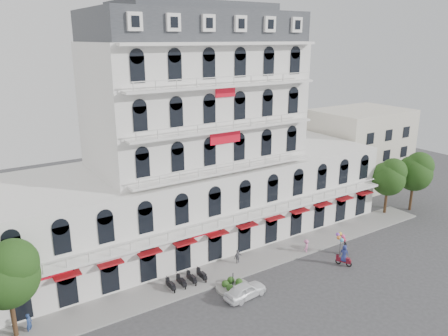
% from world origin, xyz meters
% --- Properties ---
extents(ground, '(120.00, 120.00, 0.00)m').
position_xyz_m(ground, '(0.00, 0.00, 0.00)').
color(ground, '#38383A').
rests_on(ground, ground).
extents(sidewalk, '(53.00, 4.00, 0.16)m').
position_xyz_m(sidewalk, '(0.00, 9.00, 0.08)').
color(sidewalk, gray).
rests_on(sidewalk, ground).
extents(main_building, '(45.00, 15.00, 25.80)m').
position_xyz_m(main_building, '(0.00, 18.00, 9.96)').
color(main_building, silver).
rests_on(main_building, ground).
extents(flank_building_east, '(14.00, 10.00, 12.00)m').
position_xyz_m(flank_building_east, '(30.00, 20.00, 6.00)').
color(flank_building_east, beige).
rests_on(flank_building_east, ground).
extents(traffic_island, '(3.20, 3.20, 1.60)m').
position_xyz_m(traffic_island, '(-3.00, 6.00, 0.26)').
color(traffic_island, gray).
rests_on(traffic_island, ground).
extents(parked_scooter_row, '(4.40, 1.80, 1.10)m').
position_xyz_m(parked_scooter_row, '(-6.35, 8.80, 0.00)').
color(parked_scooter_row, black).
rests_on(parked_scooter_row, ground).
extents(tree_west_inner, '(4.76, 4.76, 8.25)m').
position_xyz_m(tree_west_inner, '(-20.95, 9.48, 5.68)').
color(tree_west_inner, '#382314').
rests_on(tree_west_inner, ground).
extents(tree_east_inner, '(4.40, 4.37, 7.57)m').
position_xyz_m(tree_east_inner, '(24.05, 9.98, 5.21)').
color(tree_east_inner, '#382314').
rests_on(tree_east_inner, ground).
extents(tree_east_outer, '(4.65, 4.65, 8.05)m').
position_xyz_m(tree_east_outer, '(28.05, 8.98, 5.55)').
color(tree_east_outer, '#382314').
rests_on(tree_east_outer, ground).
extents(parked_car, '(4.27, 2.07, 1.40)m').
position_xyz_m(parked_car, '(-2.87, 4.21, 0.70)').
color(parked_car, white).
rests_on(parked_car, ground).
extents(rider_east, '(0.98, 1.58, 2.26)m').
position_xyz_m(rider_east, '(8.93, 3.41, 1.14)').
color(rider_east, maroon).
rests_on(rider_east, ground).
extents(pedestrian_mid, '(0.98, 0.48, 1.61)m').
position_xyz_m(pedestrian_mid, '(-0.03, 9.50, 0.81)').
color(pedestrian_mid, slate).
rests_on(pedestrian_mid, ground).
extents(pedestrian_right, '(1.19, 1.03, 1.59)m').
position_xyz_m(pedestrian_right, '(7.51, 7.46, 0.80)').
color(pedestrian_right, '#D16EA3').
rests_on(pedestrian_right, ground).
extents(pedestrian_far, '(0.71, 0.72, 1.68)m').
position_xyz_m(pedestrian_far, '(-20.00, 9.50, 0.84)').
color(pedestrian_far, navy).
rests_on(pedestrian_far, ground).
extents(balloon_vendor, '(1.41, 1.27, 2.45)m').
position_xyz_m(balloon_vendor, '(10.65, 5.16, 1.33)').
color(balloon_vendor, '#55545B').
rests_on(balloon_vendor, ground).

